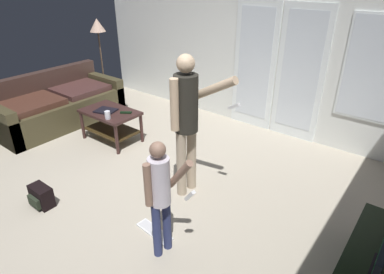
{
  "coord_description": "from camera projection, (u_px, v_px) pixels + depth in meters",
  "views": [
    {
      "loc": [
        2.67,
        -2.28,
        2.42
      ],
      "look_at": [
        0.76,
        0.16,
        0.83
      ],
      "focal_mm": 30.62,
      "sensor_mm": 36.0,
      "label": 1
    }
  ],
  "objects": [
    {
      "name": "tv_remote_black",
      "position": [
        126.0,
        113.0,
        4.91
      ],
      "size": [
        0.17,
        0.14,
        0.02
      ],
      "primitive_type": "cube",
      "rotation": [
        0.0,
        0.0,
        0.61
      ],
      "color": "black",
      "rests_on": "coffee_table"
    },
    {
      "name": "wall_back_with_doors",
      "position": [
        250.0,
        41.0,
        5.22
      ],
      "size": [
        6.15,
        0.09,
        2.9
      ],
      "color": "silver",
      "rests_on": "ground_plane"
    },
    {
      "name": "floor_lamp",
      "position": [
        98.0,
        31.0,
        6.32
      ],
      "size": [
        0.3,
        0.3,
        1.59
      ],
      "color": "#3B2E23",
      "rests_on": "ground_plane"
    },
    {
      "name": "ground_plane",
      "position": [
        137.0,
        183.0,
        4.17
      ],
      "size": [
        6.15,
        5.06,
        0.02
      ],
      "primitive_type": "cube",
      "color": "#B1A693"
    },
    {
      "name": "backpack",
      "position": [
        41.0,
        196.0,
        3.72
      ],
      "size": [
        0.29,
        0.19,
        0.25
      ],
      "color": "black",
      "rests_on": "ground_plane"
    },
    {
      "name": "laptop_closed",
      "position": [
        106.0,
        111.0,
        4.97
      ],
      "size": [
        0.36,
        0.32,
        0.02
      ],
      "primitive_type": "cube",
      "rotation": [
        0.0,
        0.0,
        0.27
      ],
      "color": "black",
      "rests_on": "coffee_table"
    },
    {
      "name": "coffee_table",
      "position": [
        111.0,
        119.0,
        5.05
      ],
      "size": [
        0.89,
        0.56,
        0.49
      ],
      "color": "#351F1D",
      "rests_on": "ground_plane"
    },
    {
      "name": "person_adult",
      "position": [
        187.0,
        115.0,
        3.56
      ],
      "size": [
        0.71,
        0.45,
        1.67
      ],
      "color": "tan",
      "rests_on": "ground_plane"
    },
    {
      "name": "cup_near_edge",
      "position": [
        108.0,
        115.0,
        4.7
      ],
      "size": [
        0.08,
        0.08,
        0.12
      ],
      "primitive_type": "cylinder",
      "color": "white",
      "rests_on": "coffee_table"
    },
    {
      "name": "person_child",
      "position": [
        161.0,
        191.0,
        2.83
      ],
      "size": [
        0.4,
        0.32,
        1.18
      ],
      "color": "navy",
      "rests_on": "ground_plane"
    },
    {
      "name": "loose_keyboard",
      "position": [
        154.0,
        232.0,
        3.37
      ],
      "size": [
        0.45,
        0.17,
        0.02
      ],
      "color": "white",
      "rests_on": "ground_plane"
    },
    {
      "name": "leather_couch",
      "position": [
        58.0,
        106.0,
        5.69
      ],
      "size": [
        0.99,
        2.13,
        0.84
      ],
      "color": "#433C25",
      "rests_on": "ground_plane"
    }
  ]
}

